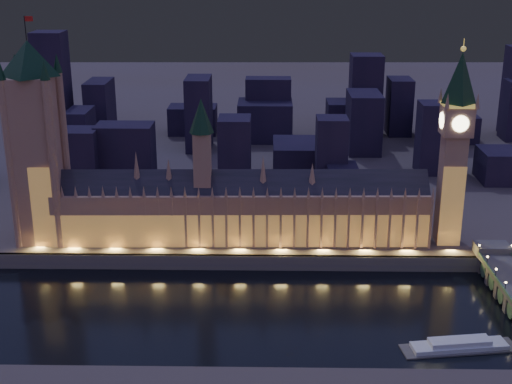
{
  "coord_description": "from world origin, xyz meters",
  "views": [
    {
      "loc": [
        11.28,
        -297.33,
        158.19
      ],
      "look_at": [
        5.0,
        55.0,
        38.0
      ],
      "focal_mm": 50.0,
      "sensor_mm": 36.0,
      "label": 1
    }
  ],
  "objects_px": {
    "victoria_tower": "(36,134)",
    "river_boat": "(459,346)",
    "elizabeth_tower": "(456,133)",
    "palace_of_westminster": "(239,208)"
  },
  "relations": [
    {
      "from": "palace_of_westminster",
      "to": "victoria_tower",
      "type": "height_order",
      "value": "victoria_tower"
    },
    {
      "from": "victoria_tower",
      "to": "elizabeth_tower",
      "type": "xyz_separation_m",
      "value": [
        218.0,
        0.0,
        1.36
      ]
    },
    {
      "from": "elizabeth_tower",
      "to": "river_boat",
      "type": "bearing_deg",
      "value": -99.61
    },
    {
      "from": "victoria_tower",
      "to": "elizabeth_tower",
      "type": "relative_size",
      "value": 1.1
    },
    {
      "from": "victoria_tower",
      "to": "river_boat",
      "type": "height_order",
      "value": "victoria_tower"
    },
    {
      "from": "elizabeth_tower",
      "to": "victoria_tower",
      "type": "bearing_deg",
      "value": -180.0
    },
    {
      "from": "victoria_tower",
      "to": "elizabeth_tower",
      "type": "height_order",
      "value": "victoria_tower"
    },
    {
      "from": "river_boat",
      "to": "victoria_tower",
      "type": "bearing_deg",
      "value": 154.24
    },
    {
      "from": "elizabeth_tower",
      "to": "river_boat",
      "type": "height_order",
      "value": "elizabeth_tower"
    },
    {
      "from": "palace_of_westminster",
      "to": "river_boat",
      "type": "height_order",
      "value": "palace_of_westminster"
    }
  ]
}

